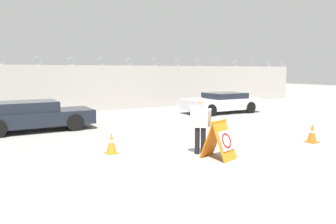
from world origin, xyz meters
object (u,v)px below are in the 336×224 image
at_px(security_guard, 200,123).
at_px(traffic_cone_mid, 312,133).
at_px(barricade_sign, 220,140).
at_px(traffic_cone_near, 111,143).
at_px(parked_car_far_side, 222,102).
at_px(parked_car_front_coupe, 33,116).

xyz_separation_m(security_guard, traffic_cone_mid, (4.31, -0.81, -0.62)).
relative_size(barricade_sign, security_guard, 0.65).
bearing_deg(traffic_cone_near, parked_car_far_side, 30.42).
height_order(barricade_sign, parked_car_far_side, parked_car_far_side).
bearing_deg(traffic_cone_mid, parked_car_far_side, 71.08).
relative_size(traffic_cone_near, traffic_cone_mid, 0.98).
bearing_deg(parked_car_front_coupe, traffic_cone_mid, -41.68).
height_order(security_guard, traffic_cone_near, security_guard).
bearing_deg(security_guard, traffic_cone_near, -177.23).
relative_size(parked_car_front_coupe, parked_car_far_side, 1.01).
relative_size(barricade_sign, parked_car_far_side, 0.24).
relative_size(security_guard, parked_car_far_side, 0.36).
height_order(barricade_sign, parked_car_front_coupe, parked_car_front_coupe).
xyz_separation_m(traffic_cone_mid, parked_car_far_side, (2.65, 7.72, 0.29)).
xyz_separation_m(traffic_cone_near, parked_car_far_side, (9.20, 5.40, 0.30)).
bearing_deg(parked_car_far_side, security_guard, 48.15).
bearing_deg(parked_car_far_side, parked_car_front_coupe, 4.41).
height_order(parked_car_front_coupe, parked_car_far_side, parked_car_front_coupe).
distance_m(traffic_cone_near, traffic_cone_mid, 6.95).
xyz_separation_m(barricade_sign, parked_car_front_coupe, (-3.74, 7.42, 0.09)).
distance_m(barricade_sign, parked_car_far_side, 10.20).
bearing_deg(traffic_cone_mid, parked_car_front_coupe, 136.27).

